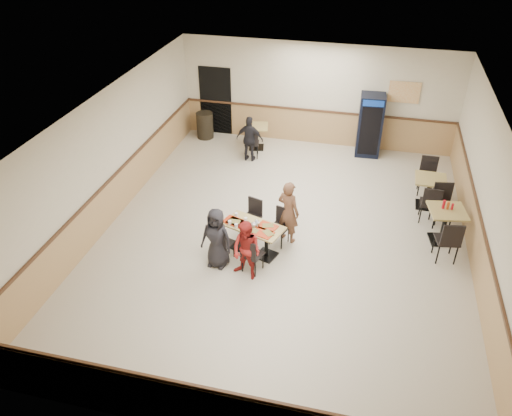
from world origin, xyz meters
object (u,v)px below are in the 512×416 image
(main_table, at_px, (254,234))
(side_table_far, at_px, (429,188))
(diner_woman_left, at_px, (217,238))
(side_table_near, at_px, (445,221))
(diner_woman_right, at_px, (247,251))
(diner_man_opposite, at_px, (288,212))
(trash_bin, at_px, (205,125))
(pepsi_cooler, at_px, (370,125))
(lone_diner, at_px, (250,139))
(back_table, at_px, (256,133))

(main_table, distance_m, side_table_far, 4.57)
(diner_woman_left, xyz_separation_m, side_table_near, (4.56, 1.93, -0.13))
(diner_woman_left, relative_size, diner_woman_right, 1.04)
(diner_man_opposite, bearing_deg, side_table_far, -120.97)
(diner_man_opposite, bearing_deg, diner_woman_left, 67.96)
(main_table, bearing_deg, side_table_near, 36.98)
(side_table_far, height_order, trash_bin, trash_bin)
(pepsi_cooler, bearing_deg, lone_diner, -162.47)
(main_table, height_order, side_table_far, side_table_far)
(diner_woman_left, distance_m, pepsi_cooler, 6.47)
(side_table_near, bearing_deg, diner_woman_left, -157.00)
(diner_woman_left, bearing_deg, side_table_far, 44.51)
(diner_man_opposite, distance_m, side_table_far, 3.72)
(side_table_near, xyz_separation_m, back_table, (-5.05, 3.54, -0.06))
(main_table, relative_size, side_table_near, 1.60)
(diner_woman_left, height_order, side_table_near, diner_woman_left)
(main_table, xyz_separation_m, trash_bin, (-2.83, 5.23, -0.05))
(diner_man_opposite, distance_m, lone_diner, 3.88)
(diner_woman_right, relative_size, trash_bin, 1.60)
(trash_bin, bearing_deg, diner_woman_right, -64.47)
(diner_man_opposite, xyz_separation_m, pepsi_cooler, (1.48, 4.67, 0.16))
(side_table_near, distance_m, pepsi_cooler, 4.35)
(diner_woman_right, relative_size, back_table, 1.66)
(diner_man_opposite, height_order, side_table_far, diner_man_opposite)
(lone_diner, distance_m, pepsi_cooler, 3.44)
(diner_woman_left, relative_size, diner_man_opposite, 0.92)
(diner_man_opposite, bearing_deg, back_table, -43.89)
(side_table_near, distance_m, trash_bin, 7.81)
(side_table_far, bearing_deg, diner_man_opposite, -145.04)
(diner_woman_right, bearing_deg, pepsi_cooler, 93.50)
(diner_woman_right, distance_m, back_table, 5.82)
(main_table, distance_m, diner_woman_left, 0.89)
(main_table, height_order, back_table, back_table)
(diner_man_opposite, relative_size, side_table_far, 1.88)
(back_table, bearing_deg, side_table_far, -24.22)
(lone_diner, distance_m, back_table, 0.83)
(side_table_near, height_order, back_table, side_table_near)
(pepsi_cooler, relative_size, trash_bin, 2.22)
(pepsi_cooler, bearing_deg, diner_man_opposite, -110.50)
(main_table, relative_size, back_table, 1.79)
(diner_man_opposite, xyz_separation_m, lone_diner, (-1.73, 3.48, -0.07))
(diner_woman_left, bearing_deg, diner_man_opposite, 50.62)
(diner_woman_left, relative_size, side_table_near, 1.53)
(back_table, relative_size, pepsi_cooler, 0.43)
(back_table, bearing_deg, pepsi_cooler, 6.96)
(trash_bin, bearing_deg, side_table_near, -29.90)
(main_table, xyz_separation_m, side_table_near, (3.94, 1.34, 0.09))
(side_table_near, bearing_deg, diner_man_opposite, -167.41)
(pepsi_cooler, bearing_deg, diner_woman_right, -111.45)
(pepsi_cooler, bearing_deg, trash_bin, 177.61)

